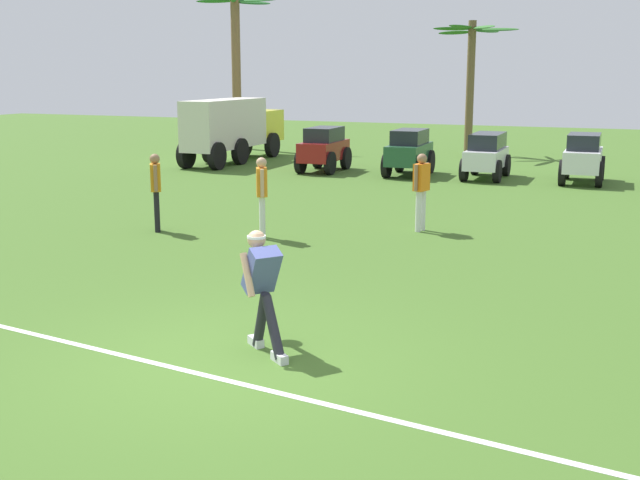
# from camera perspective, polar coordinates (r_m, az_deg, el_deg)

# --- Properties ---
(ground_plane) EXTENTS (80.00, 80.00, 0.00)m
(ground_plane) POSITION_cam_1_polar(r_m,az_deg,el_deg) (9.08, -6.86, -8.59)
(ground_plane) COLOR #416624
(field_line_paint) EXTENTS (21.52, 3.02, 0.01)m
(field_line_paint) POSITION_cam_1_polar(r_m,az_deg,el_deg) (8.73, -8.29, -9.46)
(field_line_paint) COLOR white
(field_line_paint) RESTS_ON ground_plane
(frisbee_thrower) EXTENTS (0.83, 0.90, 1.40)m
(frisbee_thrower) POSITION_cam_1_polar(r_m,az_deg,el_deg) (9.13, -4.12, -3.19)
(frisbee_thrower) COLOR #23232D
(frisbee_thrower) RESTS_ON ground_plane
(frisbee_in_flight) EXTENTS (0.27, 0.27, 0.11)m
(frisbee_in_flight) POSITION_cam_1_polar(r_m,az_deg,el_deg) (9.75, -4.58, -2.47)
(frisbee_in_flight) COLOR white
(teammate_near_sideline) EXTENTS (0.28, 0.49, 1.56)m
(teammate_near_sideline) POSITION_cam_1_polar(r_m,az_deg,el_deg) (16.13, 7.22, 3.92)
(teammate_near_sideline) COLOR silver
(teammate_near_sideline) RESTS_ON ground_plane
(teammate_midfield) EXTENTS (0.34, 0.47, 1.56)m
(teammate_midfield) POSITION_cam_1_polar(r_m,az_deg,el_deg) (15.35, -4.16, 3.58)
(teammate_midfield) COLOR silver
(teammate_midfield) RESTS_ON ground_plane
(teammate_deep) EXTENTS (0.36, 0.45, 1.56)m
(teammate_deep) POSITION_cam_1_polar(r_m,az_deg,el_deg) (16.30, -11.60, 3.86)
(teammate_deep) COLOR black
(teammate_deep) RESTS_ON ground_plane
(parked_car_slot_a) EXTENTS (1.27, 2.39, 1.40)m
(parked_car_slot_a) POSITION_cam_1_polar(r_m,az_deg,el_deg) (25.72, 0.28, 6.56)
(parked_car_slot_a) COLOR maroon
(parked_car_slot_a) RESTS_ON ground_plane
(parked_car_slot_b) EXTENTS (1.26, 2.39, 1.40)m
(parked_car_slot_b) POSITION_cam_1_polar(r_m,az_deg,el_deg) (24.87, 6.36, 6.30)
(parked_car_slot_b) COLOR #235133
(parked_car_slot_b) RESTS_ON ground_plane
(parked_car_slot_c) EXTENTS (1.19, 2.42, 1.34)m
(parked_car_slot_c) POSITION_cam_1_polar(r_m,az_deg,el_deg) (24.52, 11.76, 5.99)
(parked_car_slot_c) COLOR silver
(parked_car_slot_c) RESTS_ON ground_plane
(parked_car_slot_d) EXTENTS (1.24, 2.38, 1.40)m
(parked_car_slot_d) POSITION_cam_1_polar(r_m,az_deg,el_deg) (24.24, 18.21, 5.63)
(parked_car_slot_d) COLOR silver
(parked_car_slot_d) RESTS_ON ground_plane
(box_truck) EXTENTS (1.50, 5.93, 2.20)m
(box_truck) POSITION_cam_1_polar(r_m,az_deg,el_deg) (28.47, -6.23, 8.00)
(box_truck) COLOR yellow
(box_truck) RESTS_ON ground_plane
(palm_tree_far_left) EXTENTS (3.37, 2.96, 6.26)m
(palm_tree_far_left) POSITION_cam_1_polar(r_m,az_deg,el_deg) (33.50, -6.00, 12.72)
(palm_tree_far_left) COLOR brown
(palm_tree_far_left) RESTS_ON ground_plane
(palm_tree_left_of_centre) EXTENTS (3.32, 3.46, 5.00)m
(palm_tree_left_of_centre) POSITION_cam_1_polar(r_m,az_deg,el_deg) (31.51, 10.66, 11.87)
(palm_tree_left_of_centre) COLOR brown
(palm_tree_left_of_centre) RESTS_ON ground_plane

